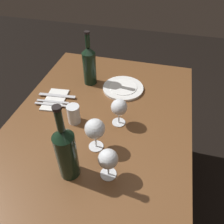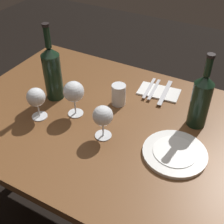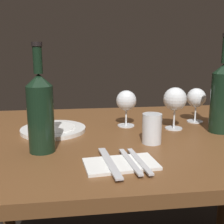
{
  "view_description": "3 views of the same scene",
  "coord_description": "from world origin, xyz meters",
  "px_view_note": "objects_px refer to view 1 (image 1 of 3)",
  "views": [
    {
      "loc": [
        -0.75,
        -0.26,
        1.54
      ],
      "look_at": [
        0.03,
        -0.06,
        0.81
      ],
      "focal_mm": 36.5,
      "sensor_mm": 36.0,
      "label": 1
    },
    {
      "loc": [
        0.47,
        -0.83,
        1.54
      ],
      "look_at": [
        0.04,
        -0.04,
        0.83
      ],
      "focal_mm": 47.42,
      "sensor_mm": 36.0,
      "label": 2
    },
    {
      "loc": [
        0.23,
        0.99,
        1.04
      ],
      "look_at": [
        0.09,
        -0.06,
        0.81
      ],
      "focal_mm": 46.28,
      "sensor_mm": 36.0,
      "label": 3
    }
  ],
  "objects_px": {
    "wine_glass_right": "(108,159)",
    "fork_inner": "(53,102)",
    "wine_glass_left": "(119,108)",
    "dinner_plate": "(123,88)",
    "wine_bottle_second": "(89,65)",
    "wine_glass_centre": "(95,129)",
    "fork_outer": "(51,104)",
    "table_knife": "(57,96)",
    "water_tumbler": "(74,115)",
    "wine_bottle": "(66,152)",
    "folded_napkin": "(55,100)"
  },
  "relations": [
    {
      "from": "wine_glass_right",
      "to": "fork_inner",
      "type": "relative_size",
      "value": 0.78
    },
    {
      "from": "wine_glass_left",
      "to": "wine_glass_right",
      "type": "height_order",
      "value": "same"
    },
    {
      "from": "wine_glass_right",
      "to": "dinner_plate",
      "type": "bearing_deg",
      "value": 6.46
    },
    {
      "from": "wine_bottle_second",
      "to": "wine_glass_centre",
      "type": "bearing_deg",
      "value": -158.85
    },
    {
      "from": "fork_outer",
      "to": "table_knife",
      "type": "height_order",
      "value": "same"
    },
    {
      "from": "water_tumbler",
      "to": "fork_inner",
      "type": "distance_m",
      "value": 0.2
    },
    {
      "from": "wine_bottle",
      "to": "table_knife",
      "type": "height_order",
      "value": "wine_bottle"
    },
    {
      "from": "wine_glass_left",
      "to": "fork_outer",
      "type": "height_order",
      "value": "wine_glass_left"
    },
    {
      "from": "wine_glass_right",
      "to": "table_knife",
      "type": "xyz_separation_m",
      "value": [
        0.41,
        0.41,
        -0.09
      ]
    },
    {
      "from": "wine_glass_centre",
      "to": "table_knife",
      "type": "height_order",
      "value": "wine_glass_centre"
    },
    {
      "from": "wine_bottle",
      "to": "folded_napkin",
      "type": "distance_m",
      "value": 0.5
    },
    {
      "from": "water_tumbler",
      "to": "wine_glass_left",
      "type": "bearing_deg",
      "value": -78.3
    },
    {
      "from": "wine_bottle",
      "to": "wine_glass_centre",
      "type": "bearing_deg",
      "value": -21.88
    },
    {
      "from": "wine_bottle",
      "to": "wine_glass_right",
      "type": "bearing_deg",
      "value": -79.21
    },
    {
      "from": "wine_glass_centre",
      "to": "water_tumbler",
      "type": "distance_m",
      "value": 0.21
    },
    {
      "from": "wine_bottle_second",
      "to": "wine_glass_right",
      "type": "bearing_deg",
      "value": -155.4
    },
    {
      "from": "water_tumbler",
      "to": "folded_napkin",
      "type": "bearing_deg",
      "value": 52.33
    },
    {
      "from": "wine_glass_centre",
      "to": "wine_bottle_second",
      "type": "relative_size",
      "value": 0.5
    },
    {
      "from": "folded_napkin",
      "to": "wine_bottle_second",
      "type": "bearing_deg",
      "value": -32.41
    },
    {
      "from": "fork_outer",
      "to": "wine_glass_left",
      "type": "bearing_deg",
      "value": -95.07
    },
    {
      "from": "wine_glass_right",
      "to": "water_tumbler",
      "type": "bearing_deg",
      "value": 43.89
    },
    {
      "from": "table_knife",
      "to": "dinner_plate",
      "type": "bearing_deg",
      "value": -64.18
    },
    {
      "from": "dinner_plate",
      "to": "fork_outer",
      "type": "bearing_deg",
      "value": 125.63
    },
    {
      "from": "wine_glass_centre",
      "to": "wine_bottle",
      "type": "height_order",
      "value": "wine_bottle"
    },
    {
      "from": "wine_glass_left",
      "to": "wine_glass_centre",
      "type": "relative_size",
      "value": 0.89
    },
    {
      "from": "wine_bottle",
      "to": "fork_inner",
      "type": "height_order",
      "value": "wine_bottle"
    },
    {
      "from": "dinner_plate",
      "to": "fork_outer",
      "type": "xyz_separation_m",
      "value": [
        -0.25,
        0.34,
        0.0
      ]
    },
    {
      "from": "wine_bottle_second",
      "to": "dinner_plate",
      "type": "bearing_deg",
      "value": -95.09
    },
    {
      "from": "folded_napkin",
      "to": "dinner_plate",
      "type": "bearing_deg",
      "value": -60.27
    },
    {
      "from": "wine_glass_right",
      "to": "dinner_plate",
      "type": "xyz_separation_m",
      "value": [
        0.58,
        0.07,
        -0.09
      ]
    },
    {
      "from": "wine_glass_left",
      "to": "wine_bottle",
      "type": "bearing_deg",
      "value": 159.03
    },
    {
      "from": "wine_glass_right",
      "to": "wine_glass_left",
      "type": "bearing_deg",
      "value": 5.11
    },
    {
      "from": "wine_glass_left",
      "to": "fork_outer",
      "type": "relative_size",
      "value": 0.79
    },
    {
      "from": "wine_bottle_second",
      "to": "table_knife",
      "type": "bearing_deg",
      "value": 143.58
    },
    {
      "from": "wine_glass_right",
      "to": "fork_outer",
      "type": "relative_size",
      "value": 0.78
    },
    {
      "from": "wine_glass_centre",
      "to": "wine_bottle_second",
      "type": "bearing_deg",
      "value": 21.15
    },
    {
      "from": "wine_bottle",
      "to": "folded_napkin",
      "type": "bearing_deg",
      "value": 32.18
    },
    {
      "from": "fork_outer",
      "to": "folded_napkin",
      "type": "bearing_deg",
      "value": 0.0
    },
    {
      "from": "wine_glass_right",
      "to": "wine_bottle_second",
      "type": "bearing_deg",
      "value": 24.6
    },
    {
      "from": "wine_glass_right",
      "to": "fork_inner",
      "type": "xyz_separation_m",
      "value": [
        0.36,
        0.41,
        -0.09
      ]
    },
    {
      "from": "wine_bottle_second",
      "to": "wine_bottle",
      "type": "bearing_deg",
      "value": -169.0
    },
    {
      "from": "folded_napkin",
      "to": "wine_bottle",
      "type": "bearing_deg",
      "value": -147.82
    },
    {
      "from": "table_knife",
      "to": "folded_napkin",
      "type": "bearing_deg",
      "value": 180.0
    },
    {
      "from": "water_tumbler",
      "to": "dinner_plate",
      "type": "bearing_deg",
      "value": -28.6
    },
    {
      "from": "dinner_plate",
      "to": "fork_outer",
      "type": "relative_size",
      "value": 1.32
    },
    {
      "from": "wine_bottle",
      "to": "table_knife",
      "type": "distance_m",
      "value": 0.52
    },
    {
      "from": "dinner_plate",
      "to": "table_knife",
      "type": "height_order",
      "value": "dinner_plate"
    },
    {
      "from": "table_knife",
      "to": "fork_outer",
      "type": "bearing_deg",
      "value": 180.0
    },
    {
      "from": "wine_glass_left",
      "to": "wine_glass_centre",
      "type": "bearing_deg",
      "value": 159.83
    },
    {
      "from": "wine_glass_right",
      "to": "table_knife",
      "type": "distance_m",
      "value": 0.59
    }
  ]
}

